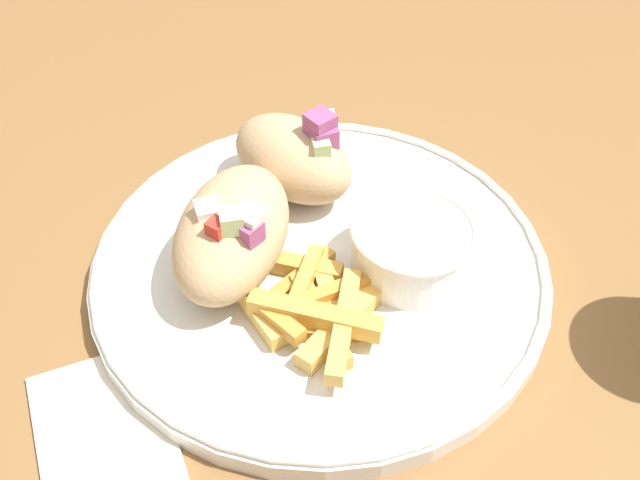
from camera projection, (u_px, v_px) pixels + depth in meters
table at (387, 339)px, 0.56m from camera, size 1.54×1.54×0.75m
napkin at (109, 453)px, 0.42m from camera, size 0.15×0.10×0.00m
plate at (320, 265)px, 0.52m from camera, size 0.31×0.31×0.02m
pita_sandwich_near at (232, 232)px, 0.49m from camera, size 0.14×0.14×0.07m
pita_sandwich_far at (294, 157)px, 0.55m from camera, size 0.11×0.08×0.07m
fries_pile at (310, 305)px, 0.47m from camera, size 0.14×0.10×0.02m
sauce_ramekin at (409, 241)px, 0.50m from camera, size 0.08×0.08×0.04m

